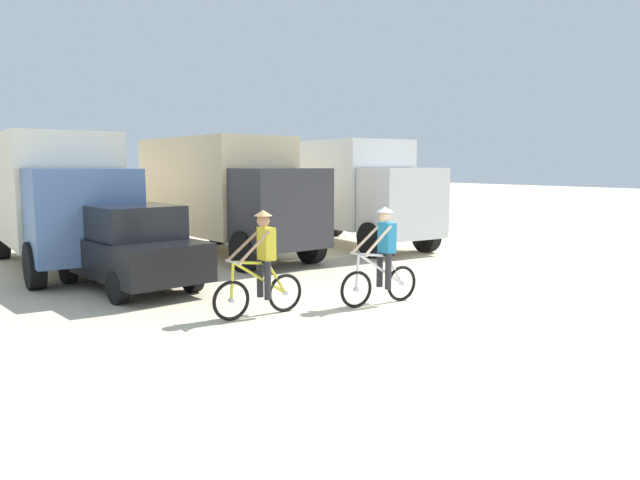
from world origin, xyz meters
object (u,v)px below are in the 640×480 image
box_truck_cream_rv (56,193)px  cyclist_cowboy_hat (382,259)px  sedan_parked (128,246)px  cyclist_orange_shirt (262,267)px  box_truck_white_box (346,187)px  box_truck_tan_camper (224,190)px

box_truck_cream_rv → cyclist_cowboy_hat: bearing=-61.0°
sedan_parked → cyclist_orange_shirt: 3.82m
sedan_parked → cyclist_orange_shirt: cyclist_orange_shirt is taller
box_truck_white_box → box_truck_tan_camper: bearing=179.9°
box_truck_white_box → sedan_parked: bearing=-158.0°
box_truck_tan_camper → box_truck_white_box: size_ratio=1.02×
box_truck_tan_camper → box_truck_cream_rv: bearing=173.5°
box_truck_white_box → sedan_parked: 8.60m
box_truck_tan_camper → cyclist_cowboy_hat: size_ratio=3.82×
cyclist_cowboy_hat → cyclist_orange_shirt: bearing=168.8°
box_truck_cream_rv → cyclist_cowboy_hat: 8.93m
box_truck_tan_camper → cyclist_cowboy_hat: 7.34m
box_truck_white_box → box_truck_cream_rv: bearing=176.7°
cyclist_orange_shirt → box_truck_tan_camper: bearing=70.9°
box_truck_cream_rv → sedan_parked: bearing=-78.6°
box_truck_tan_camper → cyclist_orange_shirt: bearing=-109.1°
box_truck_white_box → cyclist_cowboy_hat: bearing=-121.1°
box_truck_tan_camper → cyclist_orange_shirt: (-2.35, -6.81, -1.03)m
cyclist_cowboy_hat → box_truck_tan_camper: bearing=89.4°
cyclist_orange_shirt → box_truck_white_box: bearing=45.7°
box_truck_cream_rv → box_truck_white_box: size_ratio=1.01×
box_truck_tan_camper → box_truck_white_box: same height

